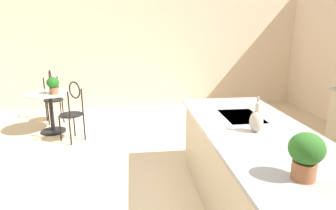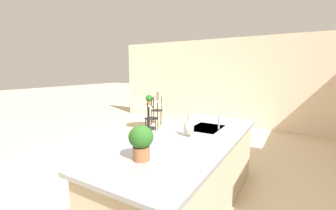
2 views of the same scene
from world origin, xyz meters
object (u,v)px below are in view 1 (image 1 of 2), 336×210
(chair_by_island, at_px, (52,94))
(potted_plant_counter_far, at_px, (306,153))
(bistro_table, at_px, (51,109))
(chair_near_window, at_px, (73,109))
(potted_plant_on_table, at_px, (53,84))
(vase_on_counter, at_px, (256,121))

(chair_by_island, distance_m, potted_plant_counter_far, 5.17)
(bistro_table, distance_m, chair_by_island, 0.68)
(chair_near_window, relative_size, potted_plant_on_table, 3.51)
(bistro_table, bearing_deg, chair_near_window, 43.07)
(chair_by_island, distance_m, potted_plant_on_table, 0.86)
(chair_by_island, xyz_separation_m, potted_plant_on_table, (0.75, 0.22, 0.34))
(bistro_table, xyz_separation_m, chair_by_island, (-0.66, -0.12, 0.13))
(chair_by_island, bearing_deg, vase_on_counter, 38.37)
(bistro_table, height_order, potted_plant_on_table, potted_plant_on_table)
(potted_plant_counter_far, bearing_deg, chair_by_island, -148.35)
(vase_on_counter, bearing_deg, chair_by_island, -141.63)
(chair_by_island, height_order, potted_plant_counter_far, potted_plant_counter_far)
(chair_near_window, bearing_deg, potted_plant_counter_far, 33.15)
(chair_near_window, xyz_separation_m, potted_plant_counter_far, (3.20, 2.09, 0.53))
(potted_plant_on_table, height_order, potted_plant_counter_far, potted_plant_counter_far)
(chair_near_window, distance_m, chair_by_island, 1.32)
(chair_by_island, distance_m, vase_on_counter, 4.46)
(bistro_table, relative_size, potted_plant_on_table, 2.70)
(bistro_table, distance_m, potted_plant_counter_far, 4.57)
(potted_plant_counter_far, relative_size, vase_on_counter, 1.12)
(chair_by_island, bearing_deg, potted_plant_on_table, 16.61)
(bistro_table, relative_size, potted_plant_counter_far, 2.48)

